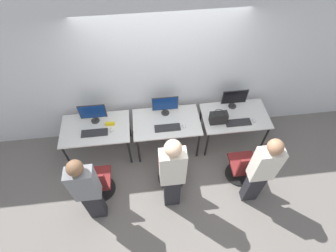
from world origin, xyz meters
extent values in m
plane|color=slate|center=(0.00, 0.00, 0.00)|extent=(20.00, 20.00, 0.00)
cube|color=silver|center=(0.00, 0.85, 1.40)|extent=(12.00, 0.05, 2.80)
cube|color=silver|center=(-1.24, 0.36, 0.72)|extent=(1.18, 0.72, 0.02)
cylinder|color=black|center=(-1.79, 0.05, 0.35)|extent=(0.04, 0.04, 0.70)
cylinder|color=black|center=(-0.70, 0.05, 0.35)|extent=(0.04, 0.04, 0.70)
cylinder|color=black|center=(-1.79, 0.67, 0.35)|extent=(0.04, 0.04, 0.70)
cylinder|color=black|center=(-0.70, 0.67, 0.35)|extent=(0.04, 0.04, 0.70)
cylinder|color=#2D2D2D|center=(-1.24, 0.52, 0.73)|extent=(0.15, 0.15, 0.01)
cylinder|color=#2D2D2D|center=(-1.24, 0.52, 0.79)|extent=(0.04, 0.04, 0.09)
cube|color=#2D2D2D|center=(-1.24, 0.53, 0.97)|extent=(0.46, 0.01, 0.31)
cube|color=navy|center=(-1.24, 0.52, 0.97)|extent=(0.43, 0.01, 0.28)
cube|color=#262628|center=(-1.24, 0.25, 0.74)|extent=(0.45, 0.15, 0.02)
ellipsoid|color=silver|center=(-0.96, 0.28, 0.74)|extent=(0.06, 0.09, 0.03)
cylinder|color=black|center=(-1.24, -0.44, 0.01)|extent=(0.48, 0.48, 0.03)
cylinder|color=black|center=(-1.24, -0.44, 0.20)|extent=(0.04, 0.04, 0.34)
cube|color=maroon|center=(-1.24, -0.44, 0.40)|extent=(0.44, 0.44, 0.05)
cube|color=maroon|center=(-1.24, -0.64, 0.64)|extent=(0.40, 0.04, 0.44)
cube|color=#232328|center=(-1.25, -0.86, 0.37)|extent=(0.25, 0.16, 0.75)
cube|color=slate|center=(-1.25, -0.86, 1.07)|extent=(0.36, 0.20, 0.65)
sphere|color=brown|center=(-1.25, -0.86, 1.50)|extent=(0.21, 0.21, 0.21)
cube|color=silver|center=(0.00, 0.36, 0.72)|extent=(1.18, 0.72, 0.02)
cylinder|color=black|center=(-0.54, 0.05, 0.35)|extent=(0.04, 0.04, 0.70)
cylinder|color=black|center=(0.54, 0.05, 0.35)|extent=(0.04, 0.04, 0.70)
cylinder|color=black|center=(-0.54, 0.67, 0.35)|extent=(0.04, 0.04, 0.70)
cylinder|color=black|center=(0.54, 0.67, 0.35)|extent=(0.04, 0.04, 0.70)
cylinder|color=#2D2D2D|center=(0.00, 0.57, 0.73)|extent=(0.15, 0.15, 0.01)
cylinder|color=#2D2D2D|center=(0.00, 0.57, 0.79)|extent=(0.04, 0.04, 0.09)
cube|color=#2D2D2D|center=(0.00, 0.57, 0.97)|extent=(0.46, 0.01, 0.31)
cube|color=navy|center=(0.00, 0.56, 0.97)|extent=(0.43, 0.01, 0.28)
cube|color=#262628|center=(0.00, 0.22, 0.74)|extent=(0.45, 0.15, 0.02)
ellipsoid|color=silver|center=(0.29, 0.22, 0.74)|extent=(0.06, 0.09, 0.03)
cylinder|color=black|center=(0.01, -0.37, 0.01)|extent=(0.48, 0.48, 0.03)
cylinder|color=black|center=(0.01, -0.37, 0.20)|extent=(0.04, 0.04, 0.34)
cube|color=maroon|center=(0.01, -0.37, 0.40)|extent=(0.44, 0.44, 0.05)
cube|color=maroon|center=(0.01, -0.57, 0.64)|extent=(0.40, 0.04, 0.44)
cube|color=#232328|center=(-0.05, -0.79, 0.40)|extent=(0.25, 0.16, 0.81)
cube|color=silver|center=(-0.05, -0.79, 1.16)|extent=(0.36, 0.20, 0.70)
sphere|color=beige|center=(-0.05, -0.79, 1.62)|extent=(0.23, 0.23, 0.23)
cube|color=silver|center=(1.24, 0.36, 0.72)|extent=(1.18, 0.72, 0.02)
cylinder|color=black|center=(0.70, 0.05, 0.35)|extent=(0.04, 0.04, 0.70)
cylinder|color=black|center=(1.79, 0.05, 0.35)|extent=(0.04, 0.04, 0.70)
cylinder|color=black|center=(0.70, 0.67, 0.35)|extent=(0.04, 0.04, 0.70)
cylinder|color=black|center=(1.79, 0.67, 0.35)|extent=(0.04, 0.04, 0.70)
cylinder|color=#2D2D2D|center=(1.24, 0.58, 0.73)|extent=(0.15, 0.15, 0.01)
cylinder|color=#2D2D2D|center=(1.24, 0.58, 0.79)|extent=(0.04, 0.04, 0.09)
cube|color=#2D2D2D|center=(1.24, 0.59, 0.97)|extent=(0.46, 0.01, 0.31)
cube|color=black|center=(1.24, 0.58, 0.97)|extent=(0.43, 0.01, 0.28)
cube|color=#262628|center=(1.24, 0.19, 0.74)|extent=(0.45, 0.15, 0.02)
ellipsoid|color=silver|center=(1.53, 0.20, 0.74)|extent=(0.06, 0.09, 0.03)
cylinder|color=black|center=(1.22, -0.43, 0.01)|extent=(0.48, 0.48, 0.03)
cylinder|color=black|center=(1.22, -0.43, 0.20)|extent=(0.04, 0.04, 0.34)
cube|color=maroon|center=(1.22, -0.43, 0.40)|extent=(0.44, 0.44, 0.05)
cube|color=maroon|center=(1.22, -0.63, 0.64)|extent=(0.40, 0.04, 0.44)
cube|color=#232328|center=(1.26, -0.85, 0.38)|extent=(0.25, 0.16, 0.76)
cube|color=silver|center=(1.26, -0.85, 1.09)|extent=(0.36, 0.20, 0.66)
sphere|color=#9E7051|center=(1.26, -0.85, 1.52)|extent=(0.21, 0.21, 0.21)
cube|color=black|center=(0.89, 0.25, 0.84)|extent=(0.30, 0.14, 0.22)
torus|color=black|center=(0.89, 0.25, 0.97)|extent=(0.18, 0.18, 0.01)
cube|color=yellow|center=(-0.98, 0.40, 0.77)|extent=(0.16, 0.03, 0.08)
camera|label=1|loc=(-0.31, -2.53, 4.30)|focal=28.00mm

